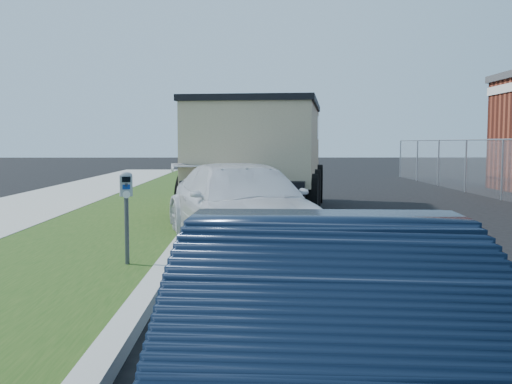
{
  "coord_description": "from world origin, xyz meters",
  "views": [
    {
      "loc": [
        -1.5,
        -7.61,
        1.72
      ],
      "look_at": [
        -1.4,
        1.0,
        1.0
      ],
      "focal_mm": 42.0,
      "sensor_mm": 36.0,
      "label": 1
    }
  ],
  "objects_px": {
    "dump_truck": "(264,149)",
    "white_wagon": "(242,206)",
    "parking_meter": "(126,198)",
    "navy_sedan": "(331,367)"
  },
  "relations": [
    {
      "from": "dump_truck",
      "to": "white_wagon",
      "type": "bearing_deg",
      "value": -87.23
    },
    {
      "from": "parking_meter",
      "to": "dump_truck",
      "type": "bearing_deg",
      "value": 59.48
    },
    {
      "from": "white_wagon",
      "to": "dump_truck",
      "type": "height_order",
      "value": "dump_truck"
    },
    {
      "from": "parking_meter",
      "to": "dump_truck",
      "type": "relative_size",
      "value": 0.17
    },
    {
      "from": "dump_truck",
      "to": "parking_meter",
      "type": "bearing_deg",
      "value": -97.07
    },
    {
      "from": "navy_sedan",
      "to": "dump_truck",
      "type": "bearing_deg",
      "value": 93.39
    },
    {
      "from": "navy_sedan",
      "to": "dump_truck",
      "type": "xyz_separation_m",
      "value": [
        -0.0,
        12.32,
        0.89
      ]
    },
    {
      "from": "white_wagon",
      "to": "navy_sedan",
      "type": "height_order",
      "value": "white_wagon"
    },
    {
      "from": "parking_meter",
      "to": "white_wagon",
      "type": "relative_size",
      "value": 0.26
    },
    {
      "from": "parking_meter",
      "to": "white_wagon",
      "type": "height_order",
      "value": "white_wagon"
    }
  ]
}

